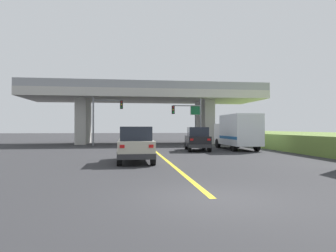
{
  "coord_description": "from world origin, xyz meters",
  "views": [
    {
      "loc": [
        -2.35,
        -8.17,
        1.95
      ],
      "look_at": [
        1.12,
        17.63,
        2.12
      ],
      "focal_mm": 32.71,
      "sensor_mm": 36.0,
      "label": 1
    }
  ],
  "objects_px": {
    "suv_crossing": "(197,139)",
    "highway_sign": "(196,115)",
    "traffic_signal_farside": "(103,112)",
    "suv_lead": "(135,144)",
    "box_truck": "(237,131)",
    "traffic_signal_nearside": "(191,116)"
  },
  "relations": [
    {
      "from": "traffic_signal_nearside",
      "to": "traffic_signal_farside",
      "type": "distance_m",
      "value": 9.86
    },
    {
      "from": "box_truck",
      "to": "highway_sign",
      "type": "relative_size",
      "value": 1.38
    },
    {
      "from": "box_truck",
      "to": "suv_crossing",
      "type": "bearing_deg",
      "value": -168.75
    },
    {
      "from": "traffic_signal_nearside",
      "to": "suv_lead",
      "type": "bearing_deg",
      "value": -111.88
    },
    {
      "from": "suv_lead",
      "to": "suv_crossing",
      "type": "height_order",
      "value": "same"
    },
    {
      "from": "traffic_signal_farside",
      "to": "box_truck",
      "type": "bearing_deg",
      "value": -33.87
    },
    {
      "from": "traffic_signal_farside",
      "to": "suv_crossing",
      "type": "bearing_deg",
      "value": -46.71
    },
    {
      "from": "suv_lead",
      "to": "box_truck",
      "type": "height_order",
      "value": "box_truck"
    },
    {
      "from": "suv_crossing",
      "to": "traffic_signal_farside",
      "type": "distance_m",
      "value": 12.83
    },
    {
      "from": "traffic_signal_farside",
      "to": "highway_sign",
      "type": "relative_size",
      "value": 1.21
    },
    {
      "from": "suv_crossing",
      "to": "traffic_signal_farside",
      "type": "relative_size",
      "value": 0.76
    },
    {
      "from": "suv_lead",
      "to": "box_truck",
      "type": "bearing_deg",
      "value": 43.33
    },
    {
      "from": "suv_lead",
      "to": "traffic_signal_nearside",
      "type": "bearing_deg",
      "value": 68.12
    },
    {
      "from": "suv_crossing",
      "to": "box_truck",
      "type": "xyz_separation_m",
      "value": [
        3.86,
        0.77,
        0.62
      ]
    },
    {
      "from": "suv_crossing",
      "to": "highway_sign",
      "type": "distance_m",
      "value": 10.88
    },
    {
      "from": "box_truck",
      "to": "traffic_signal_farside",
      "type": "relative_size",
      "value": 1.15
    },
    {
      "from": "suv_crossing",
      "to": "traffic_signal_nearside",
      "type": "xyz_separation_m",
      "value": [
        1.25,
        8.74,
        2.33
      ]
    },
    {
      "from": "box_truck",
      "to": "traffic_signal_farside",
      "type": "xyz_separation_m",
      "value": [
        -12.46,
        8.36,
        2.05
      ]
    },
    {
      "from": "suv_crossing",
      "to": "traffic_signal_nearside",
      "type": "distance_m",
      "value": 9.13
    },
    {
      "from": "suv_lead",
      "to": "highway_sign",
      "type": "relative_size",
      "value": 0.95
    },
    {
      "from": "traffic_signal_nearside",
      "to": "highway_sign",
      "type": "relative_size",
      "value": 1.09
    },
    {
      "from": "suv_lead",
      "to": "traffic_signal_farside",
      "type": "relative_size",
      "value": 0.79
    }
  ]
}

